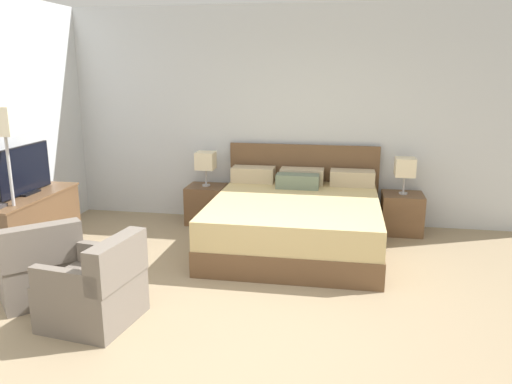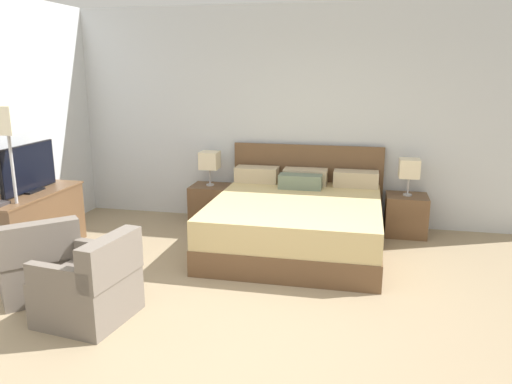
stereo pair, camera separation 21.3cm
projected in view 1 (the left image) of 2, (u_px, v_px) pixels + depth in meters
ground_plane at (235, 336)px, 3.99m from camera, size 9.61×9.61×0.00m
wall_back at (285, 116)px, 6.73m from camera, size 7.15×0.06×2.90m
bed at (296, 220)px, 5.92m from camera, size 2.01×2.14×1.09m
nightstand_left at (207, 204)px, 6.88m from camera, size 0.51×0.47×0.52m
nightstand_right at (402, 213)px, 6.44m from camera, size 0.51×0.47×0.52m
table_lamp_left at (206, 161)px, 6.73m from camera, size 0.25×0.25×0.47m
table_lamp_right at (405, 168)px, 6.29m from camera, size 0.25×0.25×0.47m
dresser at (26, 225)px, 5.57m from camera, size 0.57×1.37×0.72m
tv at (24, 171)px, 5.48m from camera, size 0.18×0.90×0.54m
armchair_by_window at (39, 268)px, 4.60m from camera, size 0.97×0.97×0.76m
armchair_companion at (96, 291)px, 4.14m from camera, size 0.78×0.77×0.76m
floor_lamp at (5, 129)px, 4.87m from camera, size 0.40×0.40×1.73m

